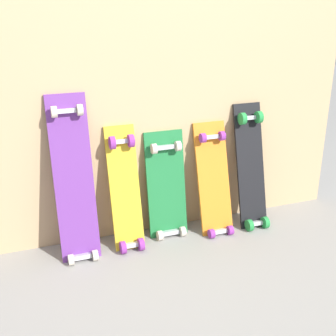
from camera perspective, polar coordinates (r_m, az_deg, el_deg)
name	(u,v)px	position (r m, az deg, el deg)	size (l,w,h in m)	color
ground_plane	(164,230)	(2.73, -0.51, -8.06)	(12.00, 12.00, 0.00)	gray
plywood_wall_panel	(160,109)	(2.52, -1.10, 7.68)	(2.35, 0.04, 1.49)	tan
skateboard_purple	(74,185)	(2.38, -12.06, -2.19)	(0.21, 0.27, 0.95)	#6B338C
skateboard_yellow	(126,194)	(2.47, -5.54, -3.35)	(0.17, 0.26, 0.75)	gold
skateboard_green	(167,190)	(2.59, -0.17, -2.87)	(0.23, 0.18, 0.69)	#1E7238
skateboard_orange	(214,184)	(2.65, 6.01, -2.13)	(0.20, 0.26, 0.72)	orange
skateboard_black	(251,171)	(2.74, 10.75, -0.41)	(0.18, 0.27, 0.81)	black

